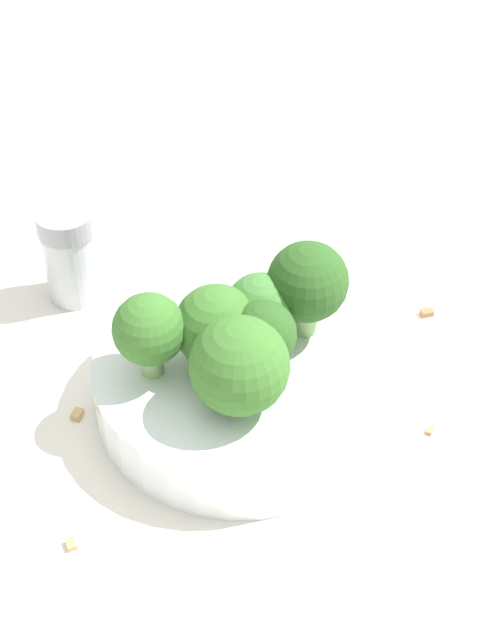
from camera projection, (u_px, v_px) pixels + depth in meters
name	position (u px, v px, depth m)	size (l,w,h in m)	color
ground_plane	(240.00, 402.00, 0.56)	(3.00, 3.00, 0.00)	silver
bowl	(240.00, 381.00, 0.55)	(0.18, 0.18, 0.04)	silver
broccoli_floret_0	(149.00, 331.00, 0.51)	(0.04, 0.04, 0.06)	#8EB770
broccoli_floret_1	(308.00, 283.00, 0.53)	(0.05, 0.05, 0.06)	#8EB770
broccoli_floret_2	(216.00, 327.00, 0.52)	(0.05, 0.05, 0.05)	#7A9E5B
broccoli_floret_3	(239.00, 366.00, 0.49)	(0.06, 0.06, 0.06)	#84AD66
broccoli_floret_4	(265.00, 335.00, 0.51)	(0.04, 0.04, 0.05)	#84AD66
broccoli_floret_5	(256.00, 307.00, 0.53)	(0.04, 0.04, 0.05)	#84AD66
pepper_shaker	(71.00, 254.00, 0.61)	(0.04, 0.04, 0.07)	#B2B7BC
almond_crumb_0	(430.00, 429.00, 0.54)	(0.01, 0.00, 0.01)	#AD7F4C
almond_crumb_1	(427.00, 310.00, 0.62)	(0.01, 0.01, 0.01)	olive
almond_crumb_2	(77.00, 412.00, 0.55)	(0.01, 0.01, 0.01)	tan
almond_crumb_3	(70.00, 542.00, 0.48)	(0.01, 0.00, 0.01)	tan
almond_crumb_4	(336.00, 273.00, 0.65)	(0.01, 0.01, 0.01)	#AD7F4C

